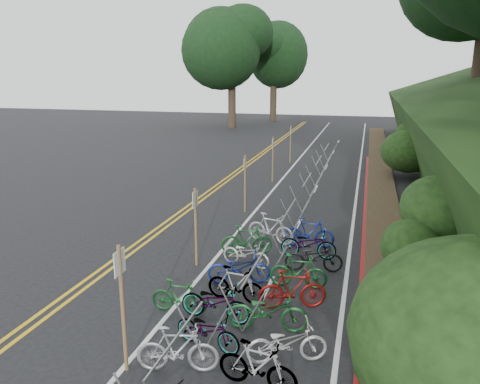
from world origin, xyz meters
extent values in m
plane|color=black|center=(0.00, 0.00, 0.00)|extent=(120.00, 120.00, 0.00)
cube|color=gold|center=(-2.15, 10.00, 0.00)|extent=(0.12, 80.00, 0.01)
cube|color=gold|center=(-1.85, 10.00, 0.00)|extent=(0.12, 80.00, 0.01)
cube|color=silver|center=(1.00, 10.00, 0.00)|extent=(0.12, 80.00, 0.01)
cube|color=silver|center=(5.20, 10.00, 0.00)|extent=(0.12, 80.00, 0.01)
cube|color=silver|center=(3.10, 4.00, 0.00)|extent=(0.10, 1.60, 0.01)
cube|color=silver|center=(3.10, 10.00, 0.00)|extent=(0.10, 1.60, 0.01)
cube|color=silver|center=(3.10, 16.00, 0.00)|extent=(0.10, 1.60, 0.01)
cube|color=silver|center=(3.10, 22.00, 0.00)|extent=(0.10, 1.60, 0.01)
cube|color=silver|center=(3.10, 28.00, 0.00)|extent=(0.10, 1.60, 0.01)
cube|color=silver|center=(3.10, 34.00, 0.00)|extent=(0.10, 1.60, 0.01)
cube|color=maroon|center=(5.70, 12.00, 0.05)|extent=(0.25, 28.00, 0.10)
cube|color=#382819|center=(6.40, 22.00, 0.08)|extent=(1.40, 44.00, 0.16)
ellipsoid|color=#284C19|center=(7.20, 3.00, 1.04)|extent=(2.00, 2.80, 1.60)
ellipsoid|color=#284C19|center=(8.00, 8.00, 1.55)|extent=(2.60, 3.64, 2.08)
ellipsoid|color=#284C19|center=(9.20, 14.00, 1.99)|extent=(2.20, 3.08, 1.76)
ellipsoid|color=#284C19|center=(7.80, 20.00, 1.56)|extent=(3.00, 4.20, 2.40)
ellipsoid|color=#284C19|center=(8.50, 26.00, 1.73)|extent=(2.40, 3.36, 1.92)
ellipsoid|color=#284C19|center=(9.80, 30.00, 2.41)|extent=(2.80, 3.92, 2.24)
ellipsoid|color=#284C19|center=(7.00, 6.00, 0.90)|extent=(1.80, 2.52, 1.44)
ellipsoid|color=#284C19|center=(10.00, 18.00, 2.60)|extent=(3.20, 4.48, 2.56)
cylinder|color=#2D2319|center=(12.50, 28.00, 6.20)|extent=(0.86, 0.86, 6.80)
cylinder|color=#2D2319|center=(-9.00, 42.00, 3.16)|extent=(0.84, 0.84, 6.31)
ellipsoid|color=black|center=(-9.00, 42.00, 8.90)|extent=(8.63, 8.63, 8.20)
cylinder|color=#2D2319|center=(-6.00, 50.00, 2.91)|extent=(0.81, 0.81, 5.83)
ellipsoid|color=black|center=(-6.00, 50.00, 8.09)|extent=(7.55, 7.55, 7.18)
cylinder|color=gray|center=(2.42, -0.83, 1.23)|extent=(0.05, 2.70, 0.05)
cylinder|color=gray|center=(2.14, 0.42, 0.61)|extent=(0.62, 0.04, 1.21)
cylinder|color=gray|center=(2.70, 0.42, 0.61)|extent=(0.62, 0.04, 1.21)
cylinder|color=gray|center=(3.00, 3.00, 1.15)|extent=(0.05, 3.00, 0.05)
cylinder|color=gray|center=(2.72, 1.60, 0.57)|extent=(0.58, 0.04, 1.13)
cylinder|color=gray|center=(3.28, 1.60, 0.57)|extent=(0.58, 0.04, 1.13)
cylinder|color=gray|center=(2.72, 4.40, 0.57)|extent=(0.58, 0.04, 1.13)
cylinder|color=gray|center=(3.28, 4.40, 0.57)|extent=(0.58, 0.04, 1.13)
cylinder|color=gray|center=(3.00, 8.00, 1.15)|extent=(0.05, 3.00, 0.05)
cylinder|color=gray|center=(2.72, 6.60, 0.57)|extent=(0.58, 0.04, 1.13)
cylinder|color=gray|center=(3.28, 6.60, 0.57)|extent=(0.58, 0.04, 1.13)
cylinder|color=gray|center=(2.72, 9.40, 0.57)|extent=(0.58, 0.04, 1.13)
cylinder|color=gray|center=(3.28, 9.40, 0.57)|extent=(0.58, 0.04, 1.13)
cylinder|color=gray|center=(3.00, 13.00, 1.15)|extent=(0.05, 3.00, 0.05)
cylinder|color=gray|center=(2.72, 11.60, 0.57)|extent=(0.58, 0.04, 1.13)
cylinder|color=gray|center=(3.28, 11.60, 0.57)|extent=(0.58, 0.04, 1.13)
cylinder|color=gray|center=(2.72, 14.40, 0.57)|extent=(0.58, 0.04, 1.13)
cylinder|color=gray|center=(3.28, 14.40, 0.57)|extent=(0.58, 0.04, 1.13)
cylinder|color=gray|center=(3.00, 18.00, 1.15)|extent=(0.05, 3.00, 0.05)
cylinder|color=gray|center=(2.72, 16.60, 0.57)|extent=(0.58, 0.04, 1.13)
cylinder|color=gray|center=(3.28, 16.60, 0.57)|extent=(0.58, 0.04, 1.13)
cylinder|color=gray|center=(2.72, 19.40, 0.57)|extent=(0.58, 0.04, 1.13)
cylinder|color=gray|center=(3.28, 19.40, 0.57)|extent=(0.58, 0.04, 1.13)
cylinder|color=gray|center=(3.00, 23.00, 1.15)|extent=(0.05, 3.00, 0.05)
cylinder|color=gray|center=(2.72, 21.60, 0.57)|extent=(0.58, 0.04, 1.13)
cylinder|color=gray|center=(3.28, 21.60, 0.57)|extent=(0.58, 0.04, 1.13)
cylinder|color=gray|center=(2.72, 24.40, 0.57)|extent=(0.58, 0.04, 1.13)
cylinder|color=gray|center=(3.28, 24.40, 0.57)|extent=(0.58, 0.04, 1.13)
cylinder|color=brown|center=(1.10, -0.41, 1.35)|extent=(0.08, 0.08, 2.70)
cube|color=silver|center=(1.10, -0.41, 2.35)|extent=(0.02, 0.40, 0.50)
cylinder|color=brown|center=(0.60, 5.00, 1.25)|extent=(0.08, 0.08, 2.50)
cube|color=silver|center=(0.60, 5.00, 2.15)|extent=(0.02, 0.40, 0.50)
cylinder|color=brown|center=(0.60, 11.00, 1.25)|extent=(0.08, 0.08, 2.50)
cube|color=silver|center=(0.60, 11.00, 2.15)|extent=(0.02, 0.40, 0.50)
cylinder|color=brown|center=(0.60, 17.00, 1.25)|extent=(0.08, 0.08, 2.50)
cube|color=silver|center=(0.60, 17.00, 2.15)|extent=(0.02, 0.40, 0.50)
cylinder|color=brown|center=(0.60, 23.00, 1.25)|extent=(0.08, 0.08, 2.50)
cube|color=silver|center=(0.60, 23.00, 2.15)|extent=(0.02, 0.40, 0.50)
imported|color=#144C1E|center=(1.23, 2.08, 0.44)|extent=(0.44, 1.48, 0.88)
imported|color=#9E9EA3|center=(2.13, -0.18, 0.50)|extent=(0.85, 1.74, 1.01)
imported|color=slate|center=(3.80, -0.27, 0.49)|extent=(0.71, 1.67, 0.97)
imported|color=slate|center=(2.44, 0.79, 0.43)|extent=(0.97, 1.72, 0.86)
imported|color=beige|center=(4.19, 0.73, 0.45)|extent=(1.18, 1.81, 0.90)
imported|color=slate|center=(2.22, 1.97, 0.47)|extent=(0.80, 1.86, 0.95)
imported|color=#144C1E|center=(3.55, 1.84, 0.49)|extent=(0.92, 1.95, 0.99)
imported|color=slate|center=(2.44, 3.03, 0.48)|extent=(0.65, 1.65, 0.96)
imported|color=maroon|center=(3.94, 3.03, 0.53)|extent=(1.05, 1.83, 1.06)
imported|color=navy|center=(2.23, 4.12, 0.47)|extent=(1.11, 1.89, 0.94)
imported|color=#144C1E|center=(3.90, 4.28, 0.49)|extent=(0.54, 1.64, 0.97)
imported|color=beige|center=(2.12, 5.35, 0.42)|extent=(0.88, 1.67, 0.84)
imported|color=black|center=(4.20, 5.51, 0.46)|extent=(0.86, 1.81, 0.92)
imported|color=#144C1E|center=(1.88, 6.30, 0.50)|extent=(0.92, 1.75, 1.01)
imported|color=slate|center=(3.91, 6.56, 0.47)|extent=(0.66, 1.81, 0.95)
imported|color=#9E9EA3|center=(2.43, 7.59, 0.54)|extent=(0.97, 1.86, 1.07)
imported|color=navy|center=(3.80, 7.51, 0.53)|extent=(0.56, 1.77, 1.05)
camera|label=1|loc=(5.52, -7.84, 5.88)|focal=35.00mm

